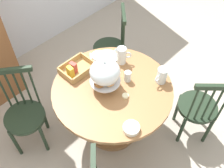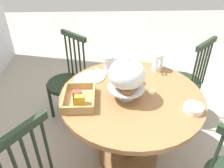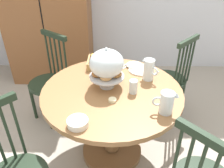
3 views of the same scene
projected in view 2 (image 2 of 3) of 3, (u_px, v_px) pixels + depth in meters
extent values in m
plane|color=#A89E8E|center=(129.00, 166.00, 2.09)|extent=(10.00, 10.00, 0.00)
cylinder|color=olive|center=(131.00, 96.00, 1.79)|extent=(1.13, 1.13, 0.04)
cylinder|color=brown|center=(129.00, 127.00, 1.98)|extent=(0.14, 0.14, 0.63)
cylinder|color=brown|center=(128.00, 153.00, 2.17)|extent=(0.56, 0.56, 0.06)
cylinder|color=#1E2D1E|center=(213.00, 163.00, 1.31)|extent=(0.02, 0.02, 0.48)
cylinder|color=#1E2D1E|center=(182.00, 82.00, 2.45)|extent=(0.40, 0.40, 0.04)
cylinder|color=#1E2D1E|center=(175.00, 89.00, 2.74)|extent=(0.04, 0.04, 0.45)
cylinder|color=#1E2D1E|center=(161.00, 99.00, 2.58)|extent=(0.04, 0.04, 0.45)
cylinder|color=#1E2D1E|center=(196.00, 99.00, 2.58)|extent=(0.04, 0.04, 0.45)
cylinder|color=#1E2D1E|center=(183.00, 110.00, 2.41)|extent=(0.04, 0.04, 0.45)
cylinder|color=#1E2D1E|center=(207.00, 63.00, 2.31)|extent=(0.02, 0.02, 0.48)
cylinder|color=#1E2D1E|center=(204.00, 66.00, 2.26)|extent=(0.02, 0.02, 0.48)
cylinder|color=#1E2D1E|center=(201.00, 68.00, 2.22)|extent=(0.02, 0.02, 0.48)
cylinder|color=#1E2D1E|center=(197.00, 71.00, 2.18)|extent=(0.02, 0.02, 0.48)
cylinder|color=#1E2D1E|center=(194.00, 73.00, 2.14)|extent=(0.02, 0.02, 0.48)
cube|color=#1E2D1E|center=(207.00, 44.00, 2.08)|extent=(0.27, 0.29, 0.05)
cylinder|color=#1E2D1E|center=(66.00, 84.00, 2.42)|extent=(0.40, 0.40, 0.04)
cylinder|color=#1E2D1E|center=(51.00, 101.00, 2.54)|extent=(0.04, 0.04, 0.45)
cylinder|color=#1E2D1E|center=(66.00, 112.00, 2.38)|extent=(0.04, 0.04, 0.45)
cylinder|color=#1E2D1E|center=(70.00, 90.00, 2.71)|extent=(0.04, 0.04, 0.45)
cylinder|color=#1E2D1E|center=(86.00, 100.00, 2.56)|extent=(0.04, 0.04, 0.45)
cylinder|color=#1E2D1E|center=(67.00, 55.00, 2.47)|extent=(0.02, 0.02, 0.48)
cylinder|color=#1E2D1E|center=(71.00, 57.00, 2.43)|extent=(0.02, 0.02, 0.48)
cylinder|color=#1E2D1E|center=(75.00, 59.00, 2.39)|extent=(0.02, 0.02, 0.48)
cylinder|color=#1E2D1E|center=(80.00, 61.00, 2.35)|extent=(0.02, 0.02, 0.48)
cylinder|color=#1E2D1E|center=(84.00, 63.00, 2.31)|extent=(0.02, 0.02, 0.48)
cube|color=#1E2D1E|center=(73.00, 36.00, 2.24)|extent=(0.28, 0.28, 0.05)
cylinder|color=#1E2D1E|center=(29.00, 165.00, 1.29)|extent=(0.02, 0.02, 0.48)
cylinder|color=#1E2D1E|center=(38.00, 157.00, 1.34)|extent=(0.02, 0.02, 0.48)
cylinder|color=#1E2D1E|center=(47.00, 149.00, 1.39)|extent=(0.02, 0.02, 0.48)
cube|color=#1E2D1E|center=(18.00, 133.00, 1.15)|extent=(0.31, 0.25, 0.05)
cylinder|color=silver|center=(126.00, 97.00, 1.74)|extent=(0.12, 0.12, 0.02)
cylinder|color=silver|center=(126.00, 93.00, 1.72)|extent=(0.03, 0.03, 0.09)
cylinder|color=silver|center=(126.00, 87.00, 1.69)|extent=(0.28, 0.28, 0.01)
torus|color=#B27033|center=(126.00, 79.00, 1.74)|extent=(0.10, 0.10, 0.03)
torus|color=#D19347|center=(120.00, 84.00, 1.68)|extent=(0.10, 0.10, 0.03)
torus|color=#935628|center=(128.00, 91.00, 1.61)|extent=(0.10, 0.10, 0.03)
torus|color=tan|center=(134.00, 85.00, 1.67)|extent=(0.10, 0.10, 0.03)
ellipsoid|color=silver|center=(127.00, 74.00, 1.62)|extent=(0.27, 0.27, 0.22)
sphere|color=silver|center=(127.00, 59.00, 1.56)|extent=(0.02, 0.02, 0.02)
cylinder|color=silver|center=(109.00, 65.00, 1.98)|extent=(0.09, 0.09, 0.18)
cylinder|color=orange|center=(109.00, 68.00, 1.99)|extent=(0.08, 0.08, 0.13)
cone|color=silver|center=(104.00, 60.00, 1.90)|extent=(0.05, 0.05, 0.03)
torus|color=silver|center=(114.00, 62.00, 2.01)|extent=(0.06, 0.07, 0.07)
cylinder|color=silver|center=(158.00, 62.00, 2.06)|extent=(0.10, 0.10, 0.16)
cylinder|color=white|center=(157.00, 64.00, 2.07)|extent=(0.08, 0.08, 0.11)
cone|color=silver|center=(157.00, 52.00, 2.07)|extent=(0.04, 0.04, 0.03)
torus|color=silver|center=(159.00, 65.00, 2.00)|extent=(0.07, 0.02, 0.07)
cube|color=tan|center=(79.00, 101.00, 1.70)|extent=(0.30, 0.22, 0.01)
cube|color=tan|center=(94.00, 97.00, 1.69)|extent=(0.30, 0.02, 0.07)
cube|color=tan|center=(64.00, 98.00, 1.68)|extent=(0.30, 0.02, 0.07)
cube|color=tan|center=(77.00, 111.00, 1.56)|extent=(0.02, 0.22, 0.07)
cube|color=tan|center=(81.00, 86.00, 1.81)|extent=(0.02, 0.22, 0.07)
cube|color=gold|center=(80.00, 102.00, 1.59)|extent=(0.05, 0.07, 0.11)
cube|color=#B23D33|center=(78.00, 97.00, 1.64)|extent=(0.05, 0.07, 0.11)
cylinder|color=white|center=(92.00, 77.00, 1.98)|extent=(0.22, 0.22, 0.01)
cylinder|color=white|center=(83.00, 79.00, 1.93)|extent=(0.15, 0.15, 0.01)
cylinder|color=white|center=(194.00, 108.00, 1.60)|extent=(0.14, 0.14, 0.04)
cylinder|color=silver|center=(134.00, 77.00, 1.89)|extent=(0.06, 0.06, 0.11)
cylinder|color=beige|center=(151.00, 92.00, 1.78)|extent=(0.06, 0.06, 0.02)
cube|color=silver|center=(81.00, 84.00, 1.89)|extent=(0.12, 0.14, 0.01)
cube|color=silver|center=(79.00, 86.00, 1.87)|extent=(0.12, 0.14, 0.01)
cube|color=silver|center=(102.00, 71.00, 2.08)|extent=(0.12, 0.14, 0.01)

